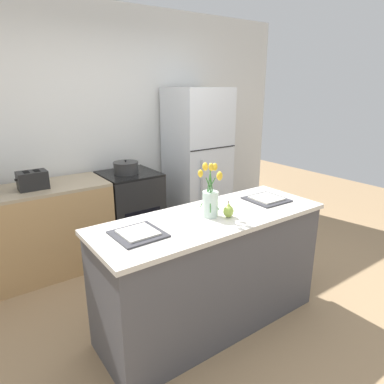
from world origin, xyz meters
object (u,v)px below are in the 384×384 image
(flower_vase, at_px, (210,198))
(plate_setting_left, at_px, (138,234))
(refrigerator, at_px, (197,162))
(toaster, at_px, (33,180))
(pear_figurine, at_px, (228,211))
(plate_setting_right, at_px, (266,199))
(cooking_pot, at_px, (126,168))
(stove_range, at_px, (131,211))

(flower_vase, distance_m, plate_setting_left, 0.59)
(refrigerator, xyz_separation_m, toaster, (-1.95, -0.04, 0.08))
(pear_figurine, bearing_deg, toaster, 120.94)
(refrigerator, distance_m, plate_setting_left, 2.29)
(pear_figurine, height_order, plate_setting_right, pear_figurine)
(pear_figurine, distance_m, cooking_pot, 1.68)
(plate_setting_right, bearing_deg, toaster, 134.16)
(pear_figurine, xyz_separation_m, plate_setting_right, (0.51, 0.10, -0.04))
(flower_vase, relative_size, pear_figurine, 3.34)
(pear_figurine, bearing_deg, plate_setting_right, 11.15)
(refrigerator, bearing_deg, cooking_pot, -179.37)
(toaster, bearing_deg, plate_setting_left, -78.80)
(flower_vase, xyz_separation_m, cooking_pot, (0.08, 1.59, -0.09))
(plate_setting_left, bearing_deg, refrigerator, 43.94)
(flower_vase, bearing_deg, plate_setting_right, 0.90)
(stove_range, distance_m, plate_setting_right, 1.73)
(pear_figurine, relative_size, cooking_pot, 0.45)
(refrigerator, relative_size, toaster, 6.50)
(flower_vase, height_order, cooking_pot, flower_vase)
(cooking_pot, bearing_deg, pear_figurine, -89.32)
(toaster, bearing_deg, plate_setting_right, -45.84)
(plate_setting_left, height_order, cooking_pot, cooking_pot)
(stove_range, xyz_separation_m, cooking_pot, (-0.04, -0.01, 0.52))
(plate_setting_left, xyz_separation_m, cooking_pot, (0.66, 1.58, 0.04))
(refrigerator, bearing_deg, toaster, -178.72)
(stove_range, distance_m, refrigerator, 1.05)
(pear_figurine, distance_m, toaster, 1.92)
(cooking_pot, bearing_deg, stove_range, 15.55)
(stove_range, distance_m, pear_figurine, 1.77)
(plate_setting_left, relative_size, cooking_pot, 1.14)
(stove_range, height_order, cooking_pot, cooking_pot)
(flower_vase, xyz_separation_m, pear_figurine, (0.10, -0.09, -0.09))
(stove_range, bearing_deg, toaster, -177.55)
(pear_figurine, bearing_deg, flower_vase, 137.39)
(toaster, relative_size, cooking_pot, 1.01)
(toaster, height_order, cooking_pot, toaster)
(stove_range, relative_size, cooking_pot, 3.28)
(pear_figurine, relative_size, plate_setting_right, 0.40)
(refrigerator, bearing_deg, plate_setting_right, -105.95)
(pear_figurine, xyz_separation_m, toaster, (-0.99, 1.64, 0.02))
(stove_range, height_order, toaster, toaster)
(stove_range, relative_size, plate_setting_left, 2.88)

